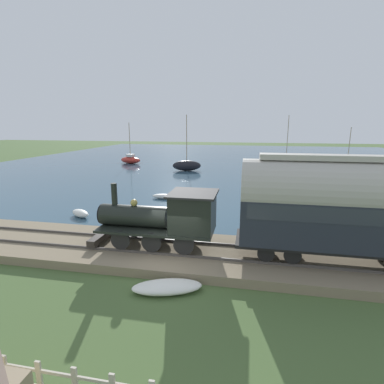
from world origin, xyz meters
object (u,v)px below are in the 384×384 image
(sailboat_red, at_px, (131,160))
(sailboat_blue, at_px, (286,159))
(rowboat_off_pier, at_px, (164,196))
(steam_locomotive, at_px, (168,216))
(rowboat_mid_harbor, at_px, (80,213))
(beached_dinghy, at_px, (167,287))
(sailboat_green, at_px, (347,162))
(sailboat_black, at_px, (187,165))
(passenger_coach, at_px, (343,205))

(sailboat_red, height_order, sailboat_blue, sailboat_blue)
(sailboat_red, distance_m, sailboat_blue, 27.12)
(rowboat_off_pier, bearing_deg, sailboat_blue, -23.20)
(steam_locomotive, xyz_separation_m, sailboat_red, (34.40, 16.27, -1.50))
(sailboat_blue, bearing_deg, sailboat_red, 126.50)
(rowboat_mid_harbor, relative_size, beached_dinghy, 0.65)
(steam_locomotive, distance_m, beached_dinghy, 3.86)
(sailboat_red, bearing_deg, beached_dinghy, -139.63)
(sailboat_red, bearing_deg, sailboat_blue, -59.66)
(sailboat_green, xyz_separation_m, rowboat_mid_harbor, (-32.34, 27.00, -0.45))
(sailboat_green, xyz_separation_m, sailboat_black, (-9.38, 24.05, 0.06))
(sailboat_red, xyz_separation_m, rowboat_mid_harbor, (-29.26, -8.23, -0.37))
(passenger_coach, xyz_separation_m, sailboat_blue, (41.14, -2.08, -2.51))
(steam_locomotive, distance_m, sailboat_black, 28.60)
(steam_locomotive, xyz_separation_m, sailboat_green, (37.49, -18.95, -1.43))
(passenger_coach, bearing_deg, sailboat_black, 24.83)
(beached_dinghy, bearing_deg, passenger_coach, -65.47)
(sailboat_red, distance_m, rowboat_mid_harbor, 30.40)
(sailboat_blue, bearing_deg, rowboat_off_pier, 177.42)
(sailboat_blue, xyz_separation_m, beached_dinghy, (-44.38, 9.18, -0.39))
(sailboat_blue, distance_m, sailboat_black, 19.94)
(passenger_coach, bearing_deg, sailboat_blue, -2.90)
(sailboat_blue, distance_m, rowboat_mid_harbor, 40.27)
(sailboat_green, xyz_separation_m, beached_dinghy, (-40.73, 18.14, -0.50))
(steam_locomotive, relative_size, rowboat_mid_harbor, 3.25)
(passenger_coach, relative_size, sailboat_green, 1.49)
(rowboat_off_pier, relative_size, beached_dinghy, 0.74)
(passenger_coach, bearing_deg, steam_locomotive, 90.00)
(passenger_coach, xyz_separation_m, beached_dinghy, (-3.24, 7.10, -2.90))
(rowboat_off_pier, relative_size, rowboat_mid_harbor, 1.13)
(sailboat_green, relative_size, sailboat_black, 0.78)
(sailboat_green, height_order, rowboat_mid_harbor, sailboat_green)
(passenger_coach, height_order, sailboat_red, sailboat_red)
(sailboat_green, bearing_deg, steam_locomotive, 124.60)
(steam_locomotive, bearing_deg, sailboat_blue, -13.65)
(sailboat_red, height_order, rowboat_off_pier, sailboat_red)
(steam_locomotive, relative_size, beached_dinghy, 2.11)
(sailboat_red, bearing_deg, passenger_coach, -128.94)
(passenger_coach, height_order, sailboat_green, sailboat_green)
(sailboat_black, bearing_deg, sailboat_red, 48.22)
(passenger_coach, xyz_separation_m, sailboat_black, (28.11, 13.01, -2.34))
(beached_dinghy, bearing_deg, steam_locomotive, 14.09)
(beached_dinghy, bearing_deg, rowboat_off_pier, 16.77)
(steam_locomotive, relative_size, passenger_coach, 0.70)
(sailboat_black, height_order, rowboat_mid_harbor, sailboat_black)
(passenger_coach, height_order, sailboat_blue, sailboat_blue)
(steam_locomotive, bearing_deg, sailboat_red, 25.32)
(rowboat_mid_harbor, distance_m, beached_dinghy, 12.20)
(sailboat_blue, height_order, rowboat_mid_harbor, sailboat_blue)
(sailboat_red, xyz_separation_m, sailboat_black, (-6.29, -11.18, 0.13))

